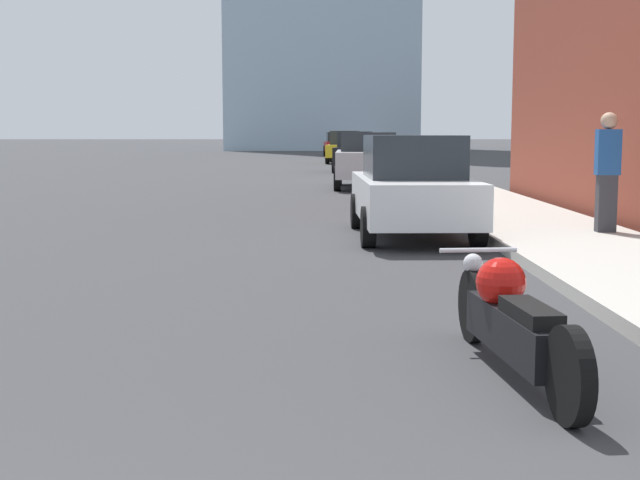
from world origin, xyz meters
TOP-DOWN VIEW (x-y plane):
  - sidewalk at (5.60, 40.00)m, footprint 2.42×240.00m
  - motorcycle at (3.19, 4.34)m, footprint 0.62×2.67m
  - parked_car_white at (3.34, 12.58)m, footprint 1.89×4.31m
  - parked_car_silver at (3.29, 25.25)m, footprint 2.11×4.54m
  - parked_car_black at (3.35, 36.10)m, footprint 2.04×3.95m
  - parked_car_yellow at (3.21, 46.73)m, footprint 2.18×4.63m
  - parked_car_red at (3.07, 59.99)m, footprint 1.97×4.36m
  - pedestrian at (6.29, 11.98)m, footprint 0.36×0.26m

SIDE VIEW (x-z plane):
  - sidewalk at x=5.60m, z-range 0.00..0.15m
  - motorcycle at x=3.19m, z-range -0.01..0.78m
  - parked_car_white at x=3.34m, z-range -0.01..1.63m
  - parked_car_black at x=3.35m, z-range -0.01..1.69m
  - parked_car_red at x=3.07m, z-range 0.01..1.68m
  - parked_car_yellow at x=3.21m, z-range -0.01..1.73m
  - parked_car_silver at x=3.29m, z-range 0.03..1.70m
  - pedestrian at x=6.29m, z-range 0.19..2.03m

